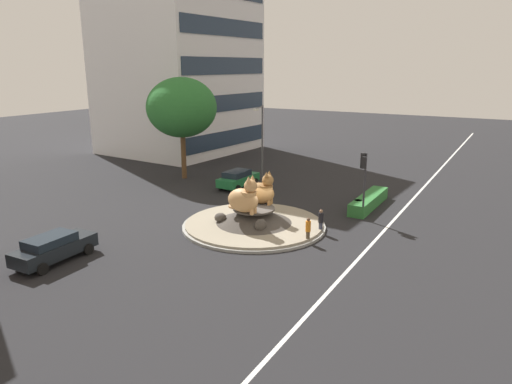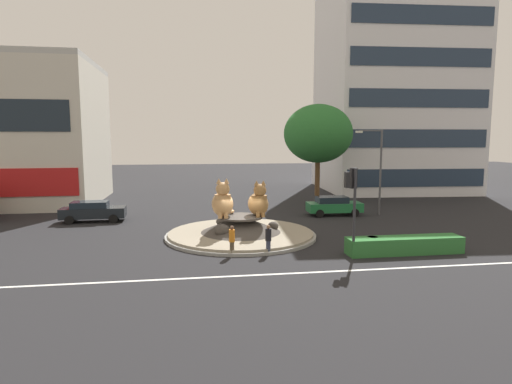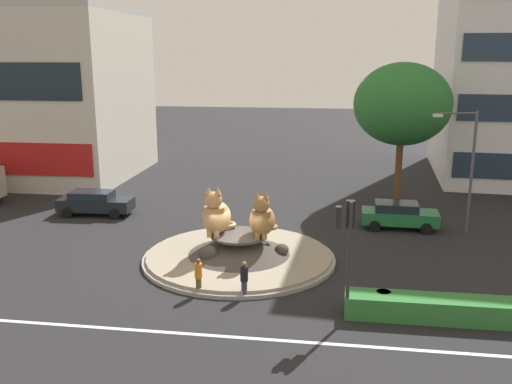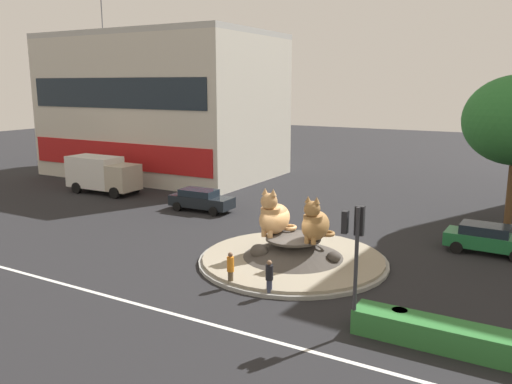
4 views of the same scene
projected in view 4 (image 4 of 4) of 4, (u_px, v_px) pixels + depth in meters
ground_plane at (293, 262)px, 26.12m from camera, size 160.00×160.00×0.00m
lane_centreline at (204, 322)px, 19.55m from camera, size 112.00×0.20×0.01m
roundabout_island at (293, 253)px, 26.02m from camera, size 9.48×9.48×1.32m
cat_statue_calico at (274, 217)px, 26.23m from camera, size 1.60×2.45×2.44m
cat_statue_tabby at (315, 224)px, 25.15m from camera, size 1.45×2.33×2.28m
traffic_light_mast at (355, 241)px, 18.13m from camera, size 0.71×0.56×4.67m
shophouse_block at (163, 106)px, 50.72m from camera, size 21.43×13.52×18.29m
clipped_hedge_strip at (446, 336)px, 17.55m from camera, size 6.34×1.20×0.90m
pedestrian_orange_shirt at (231, 269)px, 22.74m from camera, size 0.32×0.32×1.62m
pedestrian_black_shirt at (269, 277)px, 21.78m from camera, size 0.33×0.33×1.60m
sedan_on_far_lane at (201, 200)px, 36.56m from camera, size 4.66×2.04×1.53m
hatchback_near_shophouse at (488, 238)px, 27.39m from camera, size 4.39×2.08×1.54m
delivery_box_truck at (102, 174)px, 42.43m from camera, size 6.32×2.73×2.97m
litter_bin at (399, 321)px, 18.62m from camera, size 0.56×0.56×0.90m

